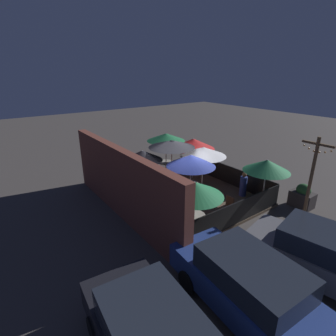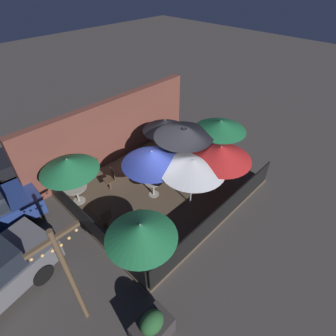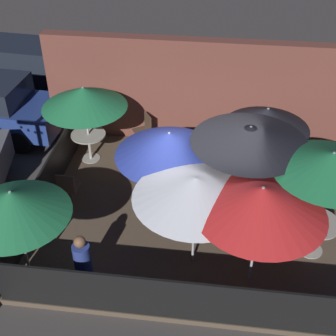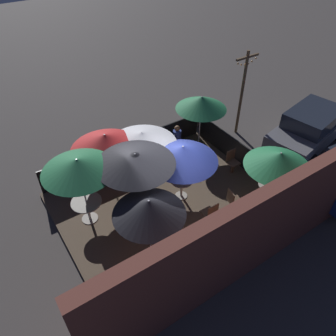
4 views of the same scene
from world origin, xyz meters
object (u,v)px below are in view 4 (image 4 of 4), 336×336
Objects in this scene: patio_umbrella_3 at (149,207)px; patio_chair_1 at (261,223)px; dining_table_2 at (87,205)px; patio_chair_2 at (210,213)px; patio_umbrella_5 at (142,138)px; patio_chair_3 at (232,161)px; dining_table_0 at (271,188)px; patio_chair_0 at (233,200)px; dining_table_1 at (182,183)px; patio_umbrella_0 at (279,160)px; patio_umbrella_1 at (183,153)px; parked_car_0 at (310,127)px; patio_umbrella_2 at (78,165)px; light_post at (242,90)px; patio_umbrella_6 at (105,142)px; patio_umbrella_4 at (135,159)px; patron_0 at (177,140)px; planter_box at (197,112)px; patio_umbrella_7 at (201,103)px; patio_chair_4 at (104,282)px.

patio_chair_1 is (-2.99, 1.29, -1.31)m from patio_umbrella_3.
patio_chair_2 is (-2.98, 2.27, -0.10)m from dining_table_2.
patio_chair_3 is (-2.90, 1.33, -1.35)m from patio_umbrella_5.
dining_table_0 is 1.37m from patio_chair_0.
patio_umbrella_5 is 3.01× the size of dining_table_1.
patio_umbrella_0 is 1.98m from patio_chair_1.
patio_umbrella_3 reaches higher than patio_umbrella_0.
patio_umbrella_1 is 6.18m from parked_car_0.
patio_umbrella_2 is 7.42m from light_post.
light_post reaches higher than parked_car_0.
patio_umbrella_6 is at bearing 29.29° from patio_chair_2.
patio_umbrella_3 is at bearing -6.46° from patio_umbrella_0.
parked_car_0 is at bearing 26.45° from patio_chair_0.
patio_umbrella_5 is at bearing -126.37° from patio_umbrella_4.
patron_0 is at bearing -171.17° from patio_umbrella_6.
patio_umbrella_6 is at bearing -16.29° from patio_umbrella_5.
dining_table_2 reaches higher than dining_table_1.
patio_umbrella_1 is 1.89× the size of patron_0.
dining_table_1 is (-1.56, 0.10, -1.66)m from patio_umbrella_4.
patio_chair_1 is (-0.99, 2.61, -1.33)m from patio_umbrella_1.
patio_chair_1 is at bearing 53.97° from light_post.
patron_0 is (-3.31, -3.48, -1.27)m from patio_umbrella_3.
patio_umbrella_6 is at bearing -43.63° from patio_umbrella_1.
dining_table_1 is at bearing 136.37° from patio_umbrella_6.
patio_chair_0 is 5.65m from planter_box.
patio_umbrella_7 is 5.69m from dining_table_2.
patio_chair_1 is (-2.56, 2.71, -1.74)m from patio_umbrella_4.
patio_umbrella_6 is 2.63× the size of dining_table_0.
patron_0 is at bearing 53.73° from patio_chair_1.
light_post is (-6.09, -0.29, -0.06)m from patio_umbrella_6.
patio_umbrella_1 is 2.56× the size of dining_table_0.
patio_umbrella_2 reaches higher than patio_umbrella_7.
patio_umbrella_4 is at bearing 17.64° from light_post.
parked_car_0 is (-3.81, 0.34, 0.23)m from patio_chair_3.
patio_umbrella_1 is 3.32m from dining_table_2.
patio_umbrella_7 is 4.56m from patio_chair_2.
patio_umbrella_4 is 1.62m from patio_umbrella_6.
patio_umbrella_0 is at bearing 153.86° from patio_umbrella_2.
light_post reaches higher than planter_box.
planter_box is at bearing 161.78° from patio_chair_3.
patio_umbrella_1 is 3.15m from dining_table_0.
patio_umbrella_0 is at bearing 153.58° from patio_umbrella_4.
patio_umbrella_2 is at bearing -26.14° from patio_umbrella_0.
patron_0 reaches higher than patio_chair_0.
planter_box is at bearing -151.21° from patio_umbrella_5.
patio_umbrella_0 is 0.93× the size of patio_umbrella_1.
patio_umbrella_4 is 7.79m from parked_car_0.
parked_car_0 is (-9.72, -1.50, 0.21)m from patio_chair_4.
patio_umbrella_2 is 5.50m from patio_chair_1.
patio_chair_1 is 0.21× the size of parked_car_0.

